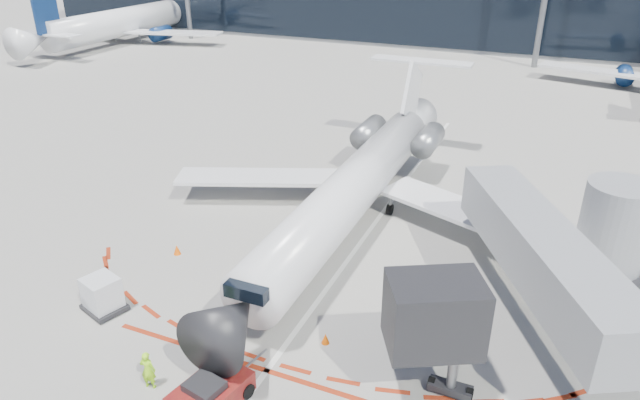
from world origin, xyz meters
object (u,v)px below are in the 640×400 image
at_px(ramp_worker, 148,370).
at_px(uld_container, 102,295).
at_px(pushback_tug, 211,393).
at_px(regional_jet, 359,181).

bearing_deg(ramp_worker, uld_container, -42.30).
height_order(pushback_tug, ramp_worker, ramp_worker).
distance_m(regional_jet, ramp_worker, 16.06).
relative_size(pushback_tug, uld_container, 2.16).
relative_size(regional_jet, uld_container, 13.64).
bearing_deg(regional_jet, pushback_tug, -89.75).
relative_size(regional_jet, ramp_worker, 18.05).
relative_size(pushback_tug, ramp_worker, 2.86).
distance_m(regional_jet, pushback_tug, 15.71).
bearing_deg(pushback_tug, ramp_worker, -164.65).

